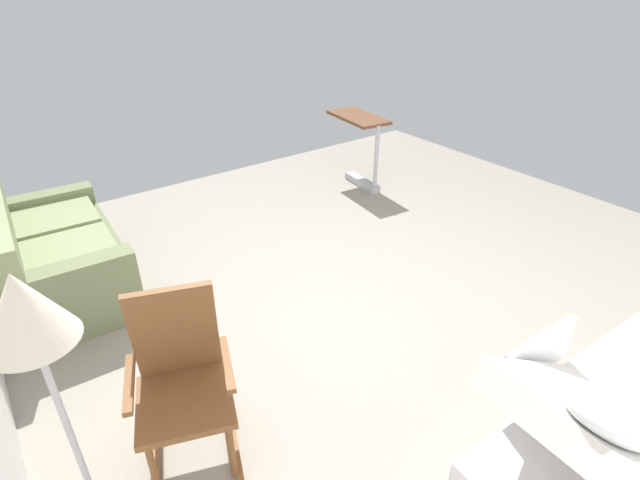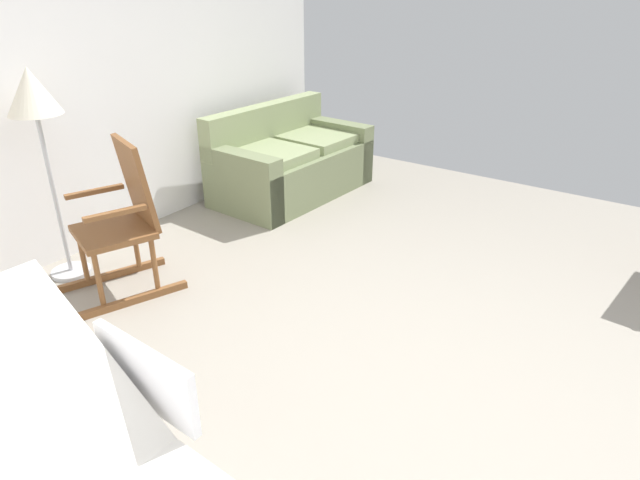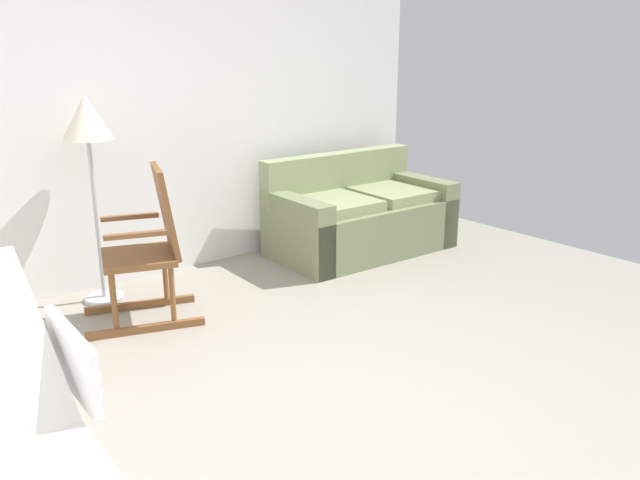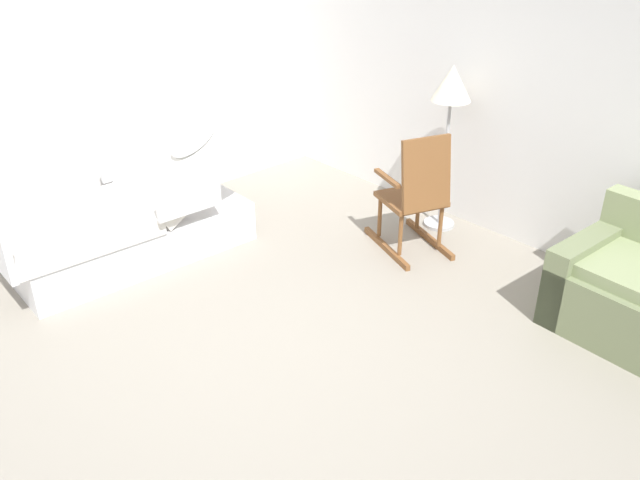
% 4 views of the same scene
% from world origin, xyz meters
% --- Properties ---
extents(ground_plane, '(6.69, 6.69, 0.00)m').
position_xyz_m(ground_plane, '(0.00, 0.00, 0.00)').
color(ground_plane, gray).
extents(back_wall, '(5.55, 0.10, 2.70)m').
position_xyz_m(back_wall, '(0.00, 2.70, 1.35)').
color(back_wall, white).
rests_on(back_wall, ground).
extents(couch, '(1.64, 0.92, 0.85)m').
position_xyz_m(couch, '(1.75, 2.08, 0.31)').
color(couch, '#737D57').
rests_on(couch, ground).
extents(rocking_chair, '(0.87, 0.70, 1.05)m').
position_xyz_m(rocking_chair, '(-0.36, 1.85, 0.50)').
color(rocking_chair, brown).
rests_on(rocking_chair, ground).
extents(floor_lamp, '(0.34, 0.34, 1.48)m').
position_xyz_m(floor_lamp, '(-0.50, 2.39, 1.23)').
color(floor_lamp, '#B2B5BA').
rests_on(floor_lamp, ground).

